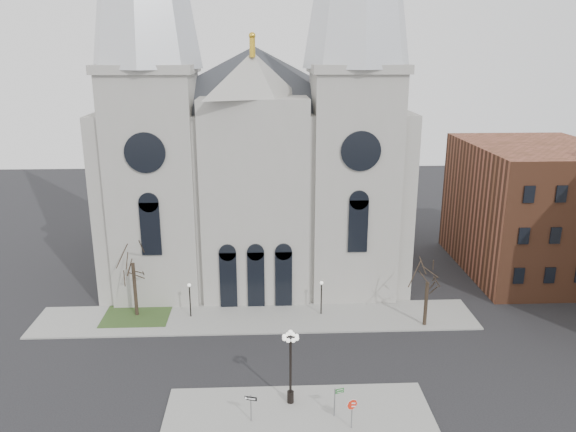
{
  "coord_description": "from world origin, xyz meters",
  "views": [
    {
      "loc": [
        0.88,
        -35.57,
        23.66
      ],
      "look_at": [
        2.78,
        8.0,
        10.68
      ],
      "focal_mm": 35.0,
      "sensor_mm": 36.0,
      "label": 1
    }
  ],
  "objects_px": {
    "one_way_sign": "(251,403)",
    "street_name_sign": "(336,399)",
    "stop_sign": "(352,407)",
    "globe_lamp": "(291,358)"
  },
  "relations": [
    {
      "from": "stop_sign",
      "to": "one_way_sign",
      "type": "xyz_separation_m",
      "value": [
        -6.49,
        1.03,
        -0.23
      ]
    },
    {
      "from": "stop_sign",
      "to": "street_name_sign",
      "type": "xyz_separation_m",
      "value": [
        -0.87,
        1.29,
        -0.31
      ]
    },
    {
      "from": "stop_sign",
      "to": "globe_lamp",
      "type": "bearing_deg",
      "value": 145.11
    },
    {
      "from": "globe_lamp",
      "to": "one_way_sign",
      "type": "relative_size",
      "value": 2.89
    },
    {
      "from": "globe_lamp",
      "to": "one_way_sign",
      "type": "xyz_separation_m",
      "value": [
        -2.69,
        -1.9,
        -2.17
      ]
    },
    {
      "from": "stop_sign",
      "to": "street_name_sign",
      "type": "relative_size",
      "value": 1.02
    },
    {
      "from": "one_way_sign",
      "to": "street_name_sign",
      "type": "bearing_deg",
      "value": 17.97
    },
    {
      "from": "one_way_sign",
      "to": "street_name_sign",
      "type": "relative_size",
      "value": 0.92
    },
    {
      "from": "stop_sign",
      "to": "globe_lamp",
      "type": "height_order",
      "value": "globe_lamp"
    },
    {
      "from": "street_name_sign",
      "to": "one_way_sign",
      "type": "bearing_deg",
      "value": 165.39
    }
  ]
}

